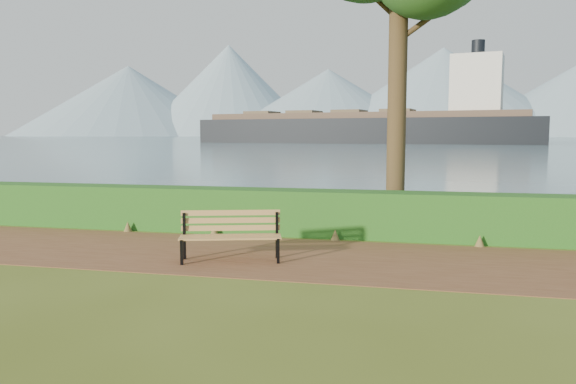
# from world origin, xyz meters

# --- Properties ---
(ground) EXTENTS (140.00, 140.00, 0.00)m
(ground) POSITION_xyz_m (0.00, 0.00, 0.00)
(ground) COLOR #4B5618
(ground) RESTS_ON ground
(path) EXTENTS (40.00, 3.40, 0.01)m
(path) POSITION_xyz_m (0.00, 0.30, 0.01)
(path) COLOR brown
(path) RESTS_ON ground
(hedge) EXTENTS (32.00, 0.85, 1.00)m
(hedge) POSITION_xyz_m (0.00, 2.60, 0.50)
(hedge) COLOR #144513
(hedge) RESTS_ON ground
(water) EXTENTS (700.00, 510.00, 0.00)m
(water) POSITION_xyz_m (0.00, 260.00, 0.01)
(water) COLOR slate
(water) RESTS_ON ground
(mountains) EXTENTS (585.00, 190.00, 70.00)m
(mountains) POSITION_xyz_m (-9.17, 406.05, 27.70)
(mountains) COLOR #7890A0
(mountains) RESTS_ON ground
(bench) EXTENTS (1.84, 1.00, 0.89)m
(bench) POSITION_xyz_m (0.05, -0.21, 0.51)
(bench) COLOR black
(bench) RESTS_ON ground
(cargo_ship) EXTENTS (76.59, 25.74, 22.98)m
(cargo_ship) POSITION_xyz_m (-6.37, 115.19, 3.43)
(cargo_ship) COLOR black
(cargo_ship) RESTS_ON ground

